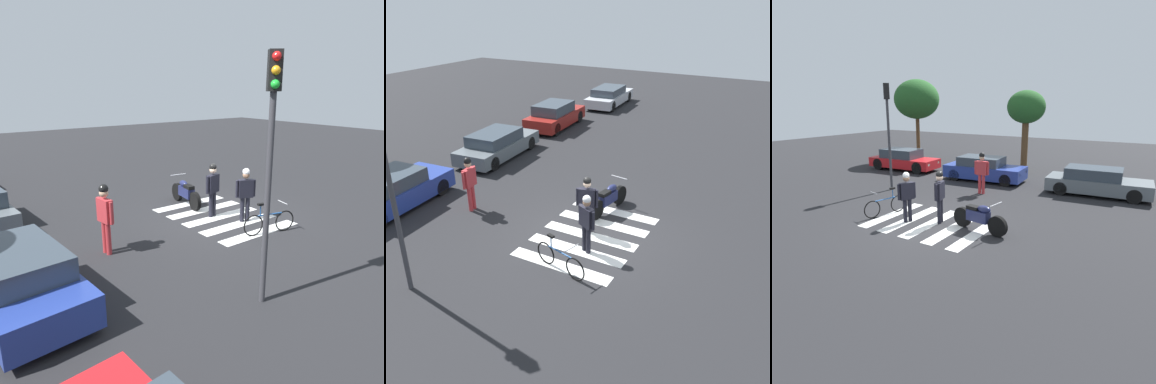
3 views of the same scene
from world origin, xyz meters
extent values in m
plane|color=#232326|center=(0.00, 0.00, 0.00)|extent=(60.00, 60.00, 0.00)
cylinder|color=black|center=(2.46, 0.11, 0.34)|extent=(0.69, 0.24, 0.67)
cylinder|color=black|center=(1.06, 0.32, 0.34)|extent=(0.69, 0.24, 0.67)
cube|color=#1E234C|center=(1.71, 0.22, 0.52)|extent=(0.83, 0.39, 0.36)
ellipsoid|color=#1E234C|center=(1.94, 0.19, 0.79)|extent=(0.51, 0.31, 0.24)
cube|color=black|center=(1.51, 0.25, 0.76)|extent=(0.47, 0.30, 0.12)
cylinder|color=#A5A5AD|center=(2.38, 0.12, 1.04)|extent=(0.13, 0.62, 0.04)
torus|color=black|center=(-2.15, -0.68, 0.33)|extent=(0.20, 0.64, 0.65)
torus|color=black|center=(-1.87, 0.38, 0.33)|extent=(0.20, 0.64, 0.65)
cylinder|color=#1E4C8C|center=(-2.01, -0.15, 0.61)|extent=(0.25, 0.84, 0.04)
cylinder|color=#1E4C8C|center=(-1.93, 0.17, 0.78)|extent=(0.04, 0.04, 0.34)
cube|color=black|center=(-1.93, 0.17, 0.96)|extent=(0.15, 0.22, 0.06)
cylinder|color=#99999E|center=(-2.12, -0.57, 0.93)|extent=(0.45, 0.14, 0.03)
cylinder|color=black|center=(-0.85, -0.38, 0.41)|extent=(0.14, 0.14, 0.83)
cylinder|color=black|center=(-0.78, -0.22, 0.41)|extent=(0.14, 0.14, 0.83)
cube|color=black|center=(-0.82, -0.30, 1.12)|extent=(0.38, 0.52, 0.58)
sphere|color=#8C664C|center=(-0.82, -0.30, 1.56)|extent=(0.22, 0.22, 0.22)
cylinder|color=black|center=(-0.94, -0.56, 1.12)|extent=(0.09, 0.09, 0.56)
cylinder|color=black|center=(-0.70, -0.04, 1.12)|extent=(0.09, 0.09, 0.56)
sphere|color=white|center=(-0.82, -0.30, 1.66)|extent=(0.23, 0.23, 0.23)
cylinder|color=black|center=(0.18, 0.31, 0.43)|extent=(0.14, 0.14, 0.85)
cylinder|color=black|center=(0.22, 0.14, 0.43)|extent=(0.14, 0.14, 0.85)
cube|color=black|center=(0.20, 0.22, 1.15)|extent=(0.32, 0.53, 0.60)
sphere|color=beige|center=(0.20, 0.22, 1.61)|extent=(0.23, 0.23, 0.23)
cylinder|color=black|center=(0.13, 0.51, 1.15)|extent=(0.09, 0.09, 0.57)
cylinder|color=black|center=(0.28, -0.07, 1.15)|extent=(0.09, 0.09, 0.57)
sphere|color=black|center=(0.20, 0.22, 1.71)|extent=(0.24, 0.24, 0.24)
cylinder|color=#B22D33|center=(-0.30, 4.35, 0.44)|extent=(0.14, 0.14, 0.88)
cylinder|color=#B22D33|center=(-0.48, 4.33, 0.44)|extent=(0.14, 0.14, 0.88)
cube|color=#B22D33|center=(-0.39, 4.34, 1.19)|extent=(0.53, 0.26, 0.62)
sphere|color=tan|center=(-0.39, 4.34, 1.67)|extent=(0.24, 0.24, 0.24)
cylinder|color=#B22D33|center=(-0.09, 4.37, 1.19)|extent=(0.09, 0.09, 0.59)
cylinder|color=#B22D33|center=(-0.70, 4.31, 1.19)|extent=(0.09, 0.09, 0.59)
sphere|color=black|center=(-0.39, 4.34, 1.78)|extent=(0.25, 0.25, 0.25)
cube|color=silver|center=(-1.80, 0.00, 0.00)|extent=(0.45, 3.04, 0.01)
cube|color=silver|center=(-0.90, 0.00, 0.00)|extent=(0.45, 3.04, 0.01)
cube|color=silver|center=(0.00, 0.00, 0.00)|extent=(0.45, 3.04, 0.01)
cube|color=silver|center=(0.90, 0.00, 0.00)|extent=(0.45, 3.04, 0.01)
cube|color=silver|center=(1.80, 0.00, 0.00)|extent=(0.45, 3.04, 0.01)
cylinder|color=black|center=(-5.78, 7.67, 0.36)|extent=(0.73, 0.27, 0.71)
cylinder|color=black|center=(-5.67, 6.22, 0.36)|extent=(0.73, 0.27, 0.71)
cylinder|color=black|center=(-8.68, 7.45, 0.36)|extent=(0.73, 0.27, 0.71)
cylinder|color=black|center=(-8.57, 6.00, 0.36)|extent=(0.73, 0.27, 0.71)
cube|color=red|center=(-7.17, 6.84, 0.47)|extent=(4.40, 1.99, 0.55)
cube|color=#333D47|center=(-7.39, 6.82, 1.02)|extent=(2.42, 1.64, 0.54)
cube|color=#F2EDCC|center=(-5.12, 7.53, 0.55)|extent=(0.09, 0.21, 0.12)
cube|color=#F2EDCC|center=(-5.04, 6.46, 0.55)|extent=(0.09, 0.21, 0.12)
cylinder|color=black|center=(-0.14, 7.65, 0.31)|extent=(0.63, 0.27, 0.61)
cylinder|color=black|center=(-0.02, 6.16, 0.31)|extent=(0.63, 0.27, 0.61)
cylinder|color=black|center=(-3.01, 7.43, 0.31)|extent=(0.63, 0.27, 0.61)
cylinder|color=black|center=(-2.89, 5.94, 0.31)|extent=(0.63, 0.27, 0.61)
cube|color=navy|center=(-1.51, 6.80, 0.49)|extent=(4.35, 2.02, 0.64)
cube|color=#333D47|center=(-1.73, 6.78, 1.04)|extent=(2.39, 1.67, 0.47)
cube|color=#F2EDCC|center=(0.51, 7.50, 0.59)|extent=(0.09, 0.21, 0.12)
cube|color=#F2EDCC|center=(0.60, 6.41, 0.59)|extent=(0.09, 0.21, 0.12)
cylinder|color=black|center=(5.64, 7.71, 0.30)|extent=(0.62, 0.27, 0.61)
cylinder|color=black|center=(5.76, 6.22, 0.30)|extent=(0.62, 0.27, 0.61)
cylinder|color=black|center=(2.65, 7.49, 0.30)|extent=(0.62, 0.27, 0.61)
cylinder|color=black|center=(2.76, 6.00, 0.30)|extent=(0.62, 0.27, 0.61)
cube|color=slate|center=(4.20, 6.86, 0.46)|extent=(4.53, 2.04, 0.58)
cube|color=#333D47|center=(3.98, 6.84, 0.99)|extent=(2.49, 1.68, 0.48)
cube|color=#F2EDCC|center=(6.32, 7.57, 0.55)|extent=(0.09, 0.21, 0.12)
cube|color=#F2EDCC|center=(6.41, 6.47, 0.55)|extent=(0.09, 0.21, 0.12)
cylinder|color=#38383D|center=(-4.45, 2.77, 2.10)|extent=(0.12, 0.12, 4.19)
cube|color=black|center=(-4.45, 2.77, 4.54)|extent=(0.34, 0.34, 0.70)
sphere|color=red|center=(-4.55, 2.85, 4.77)|extent=(0.16, 0.16, 0.16)
sphere|color=orange|center=(-4.55, 2.85, 4.54)|extent=(0.16, 0.16, 0.16)
sphere|color=green|center=(-4.55, 2.85, 4.31)|extent=(0.16, 0.16, 0.16)
cylinder|color=brown|center=(-8.68, 10.11, 1.55)|extent=(0.26, 0.26, 3.10)
ellipsoid|color=#235623|center=(-8.68, 10.11, 4.28)|extent=(3.15, 3.15, 2.67)
cylinder|color=brown|center=(-0.61, 10.11, 1.49)|extent=(0.39, 0.39, 2.98)
ellipsoid|color=#235623|center=(-0.61, 10.11, 3.81)|extent=(2.22, 2.22, 1.89)
camera|label=1|loc=(-9.07, 8.02, 4.29)|focal=35.08mm
camera|label=2|loc=(-9.95, -5.07, 6.69)|focal=39.56mm
camera|label=3|loc=(6.59, -8.69, 4.05)|focal=31.10mm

